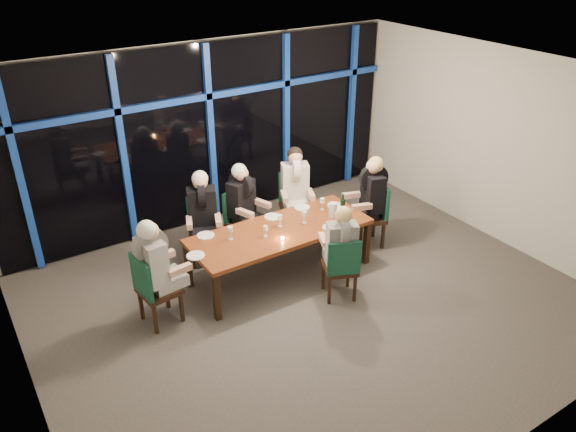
{
  "coord_description": "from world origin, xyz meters",
  "views": [
    {
      "loc": [
        -3.66,
        -5.02,
        4.6
      ],
      "look_at": [
        0.0,
        0.6,
        1.05
      ],
      "focal_mm": 35.0,
      "sensor_mm": 36.0,
      "label": 1
    }
  ],
  "objects_px": {
    "chair_far_mid": "(240,217)",
    "diner_near_mid": "(341,238)",
    "chair_end_right": "(374,212)",
    "diner_far_left": "(202,205)",
    "chair_far_left": "(204,226)",
    "water_pitcher": "(333,210)",
    "dining_table": "(280,233)",
    "diner_end_right": "(371,189)",
    "wine_bottle": "(342,207)",
    "chair_far_right": "(294,200)",
    "diner_end_left": "(155,257)",
    "chair_near_mid": "(341,266)",
    "diner_far_right": "(295,179)",
    "chair_end_left": "(152,287)",
    "diner_far_mid": "(243,196)"
  },
  "relations": [
    {
      "from": "chair_far_mid",
      "to": "dining_table",
      "type": "bearing_deg",
      "value": -102.63
    },
    {
      "from": "dining_table",
      "to": "water_pitcher",
      "type": "height_order",
      "value": "water_pitcher"
    },
    {
      "from": "diner_far_left",
      "to": "diner_end_left",
      "type": "height_order",
      "value": "diner_end_left"
    },
    {
      "from": "chair_end_left",
      "to": "diner_near_mid",
      "type": "relative_size",
      "value": 1.09
    },
    {
      "from": "chair_far_mid",
      "to": "chair_end_left",
      "type": "relative_size",
      "value": 0.97
    },
    {
      "from": "chair_end_left",
      "to": "diner_far_mid",
      "type": "bearing_deg",
      "value": -69.01
    },
    {
      "from": "chair_near_mid",
      "to": "diner_far_left",
      "type": "bearing_deg",
      "value": -35.77
    },
    {
      "from": "chair_near_mid",
      "to": "diner_far_right",
      "type": "xyz_separation_m",
      "value": [
        0.49,
        1.85,
        0.44
      ]
    },
    {
      "from": "chair_end_right",
      "to": "diner_far_mid",
      "type": "bearing_deg",
      "value": -99.42
    },
    {
      "from": "chair_near_mid",
      "to": "water_pitcher",
      "type": "height_order",
      "value": "water_pitcher"
    },
    {
      "from": "dining_table",
      "to": "chair_far_mid",
      "type": "bearing_deg",
      "value": 97.02
    },
    {
      "from": "wine_bottle",
      "to": "diner_far_right",
      "type": "bearing_deg",
      "value": 98.42
    },
    {
      "from": "chair_end_right",
      "to": "chair_near_mid",
      "type": "height_order",
      "value": "chair_end_right"
    },
    {
      "from": "chair_far_mid",
      "to": "diner_end_left",
      "type": "xyz_separation_m",
      "value": [
        -1.74,
        -1.04,
        0.42
      ]
    },
    {
      "from": "dining_table",
      "to": "diner_end_left",
      "type": "height_order",
      "value": "diner_end_left"
    },
    {
      "from": "chair_end_right",
      "to": "wine_bottle",
      "type": "distance_m",
      "value": 0.77
    },
    {
      "from": "chair_far_right",
      "to": "diner_far_left",
      "type": "relative_size",
      "value": 1.05
    },
    {
      "from": "chair_near_mid",
      "to": "chair_far_left",
      "type": "bearing_deg",
      "value": -37.48
    },
    {
      "from": "diner_near_mid",
      "to": "wine_bottle",
      "type": "distance_m",
      "value": 0.97
    },
    {
      "from": "dining_table",
      "to": "chair_near_mid",
      "type": "distance_m",
      "value": 1.02
    },
    {
      "from": "dining_table",
      "to": "diner_end_right",
      "type": "distance_m",
      "value": 1.65
    },
    {
      "from": "diner_far_left",
      "to": "chair_near_mid",
      "type": "bearing_deg",
      "value": -37.54
    },
    {
      "from": "wine_bottle",
      "to": "dining_table",
      "type": "bearing_deg",
      "value": 173.2
    },
    {
      "from": "diner_far_left",
      "to": "diner_end_right",
      "type": "relative_size",
      "value": 0.98
    },
    {
      "from": "chair_end_right",
      "to": "diner_far_left",
      "type": "bearing_deg",
      "value": -93.31
    },
    {
      "from": "chair_far_left",
      "to": "water_pitcher",
      "type": "xyz_separation_m",
      "value": [
        1.57,
        -1.1,
        0.3
      ]
    },
    {
      "from": "diner_far_left",
      "to": "diner_far_mid",
      "type": "distance_m",
      "value": 0.66
    },
    {
      "from": "diner_end_left",
      "to": "wine_bottle",
      "type": "xyz_separation_m",
      "value": [
        2.86,
        -0.05,
        -0.08
      ]
    },
    {
      "from": "chair_far_right",
      "to": "diner_end_right",
      "type": "height_order",
      "value": "diner_end_right"
    },
    {
      "from": "chair_far_left",
      "to": "diner_far_right",
      "type": "bearing_deg",
      "value": 17.93
    },
    {
      "from": "chair_end_right",
      "to": "diner_near_mid",
      "type": "bearing_deg",
      "value": -39.45
    },
    {
      "from": "diner_end_left",
      "to": "diner_near_mid",
      "type": "relative_size",
      "value": 1.06
    },
    {
      "from": "diner_far_right",
      "to": "diner_end_left",
      "type": "relative_size",
      "value": 1.01
    },
    {
      "from": "chair_far_left",
      "to": "chair_far_right",
      "type": "height_order",
      "value": "chair_far_right"
    },
    {
      "from": "diner_far_right",
      "to": "water_pitcher",
      "type": "relative_size",
      "value": 4.57
    },
    {
      "from": "chair_far_mid",
      "to": "chair_end_right",
      "type": "height_order",
      "value": "chair_end_right"
    },
    {
      "from": "diner_end_left",
      "to": "wine_bottle",
      "type": "distance_m",
      "value": 2.86
    },
    {
      "from": "diner_far_left",
      "to": "diner_far_mid",
      "type": "relative_size",
      "value": 1.01
    },
    {
      "from": "diner_end_left",
      "to": "water_pitcher",
      "type": "distance_m",
      "value": 2.71
    },
    {
      "from": "diner_near_mid",
      "to": "chair_far_right",
      "type": "bearing_deg",
      "value": -81.47
    },
    {
      "from": "dining_table",
      "to": "diner_far_mid",
      "type": "xyz_separation_m",
      "value": [
        -0.09,
        0.9,
        0.25
      ]
    },
    {
      "from": "chair_far_left",
      "to": "chair_end_right",
      "type": "xyz_separation_m",
      "value": [
        2.42,
        -1.05,
        0.01
      ]
    },
    {
      "from": "chair_near_mid",
      "to": "wine_bottle",
      "type": "bearing_deg",
      "value": -104.37
    },
    {
      "from": "chair_far_mid",
      "to": "diner_near_mid",
      "type": "height_order",
      "value": "diner_near_mid"
    },
    {
      "from": "chair_near_mid",
      "to": "chair_far_mid",
      "type": "bearing_deg",
      "value": -52.43
    },
    {
      "from": "chair_far_right",
      "to": "water_pitcher",
      "type": "height_order",
      "value": "chair_far_right"
    },
    {
      "from": "chair_far_left",
      "to": "diner_end_left",
      "type": "relative_size",
      "value": 1.01
    },
    {
      "from": "chair_near_mid",
      "to": "wine_bottle",
      "type": "distance_m",
      "value": 1.1
    },
    {
      "from": "chair_end_right",
      "to": "diner_end_right",
      "type": "height_order",
      "value": "diner_end_right"
    },
    {
      "from": "diner_far_left",
      "to": "diner_far_right",
      "type": "xyz_separation_m",
      "value": [
        1.61,
        -0.03,
        0.02
      ]
    }
  ]
}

